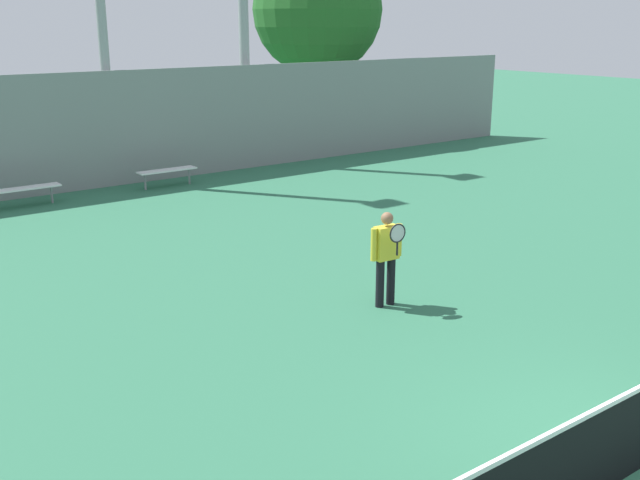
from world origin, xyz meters
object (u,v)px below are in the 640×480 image
at_px(tennis_player, 386,253).
at_px(bench_courtside_near, 16,190).
at_px(tree_green_broad, 317,10).
at_px(bench_adjacent_court, 167,171).

bearing_deg(tennis_player, bench_courtside_near, 110.04).
distance_m(bench_courtside_near, tree_green_broad, 14.49).
relative_size(tennis_player, tree_green_broad, 0.22).
xyz_separation_m(bench_courtside_near, tree_green_broad, (12.95, 4.73, 4.45)).
xyz_separation_m(tennis_player, bench_adjacent_court, (1.19, 10.55, -0.46)).
distance_m(tennis_player, bench_courtside_near, 10.96).
height_order(tennis_player, tree_green_broad, tree_green_broad).
bearing_deg(bench_adjacent_court, tree_green_broad, 28.22).
relative_size(bench_adjacent_court, tree_green_broad, 0.23).
bearing_deg(bench_courtside_near, bench_adjacent_court, 0.00).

